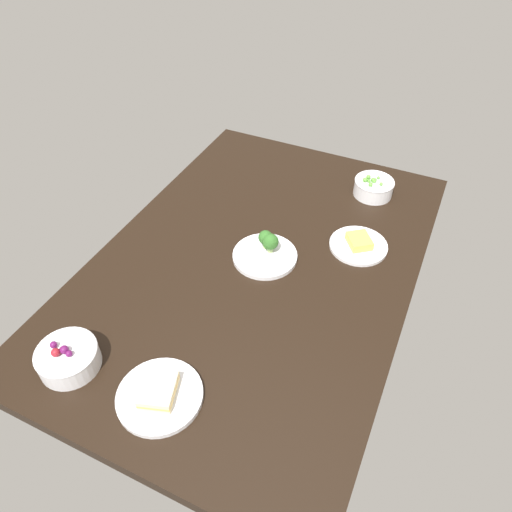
% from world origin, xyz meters
% --- Properties ---
extents(dining_table, '(1.35, 0.91, 0.04)m').
position_xyz_m(dining_table, '(0.00, 0.00, 0.02)').
color(dining_table, black).
rests_on(dining_table, ground).
extents(bowl_peas, '(0.14, 0.14, 0.07)m').
position_xyz_m(bowl_peas, '(-0.48, 0.23, 0.07)').
color(bowl_peas, silver).
rests_on(bowl_peas, dining_table).
extents(plate_cheese, '(0.18, 0.18, 0.04)m').
position_xyz_m(plate_cheese, '(-0.19, 0.26, 0.05)').
color(plate_cheese, silver).
rests_on(plate_cheese, dining_table).
extents(plate_broccoli, '(0.19, 0.19, 0.08)m').
position_xyz_m(plate_broccoli, '(-0.03, 0.02, 0.06)').
color(plate_broccoli, silver).
rests_on(plate_broccoli, dining_table).
extents(plate_sandwich, '(0.20, 0.20, 0.05)m').
position_xyz_m(plate_sandwich, '(0.51, -0.01, 0.05)').
color(plate_sandwich, silver).
rests_on(plate_sandwich, dining_table).
extents(bowl_berries, '(0.15, 0.15, 0.08)m').
position_xyz_m(bowl_berries, '(0.52, -0.25, 0.07)').
color(bowl_berries, silver).
rests_on(bowl_berries, dining_table).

